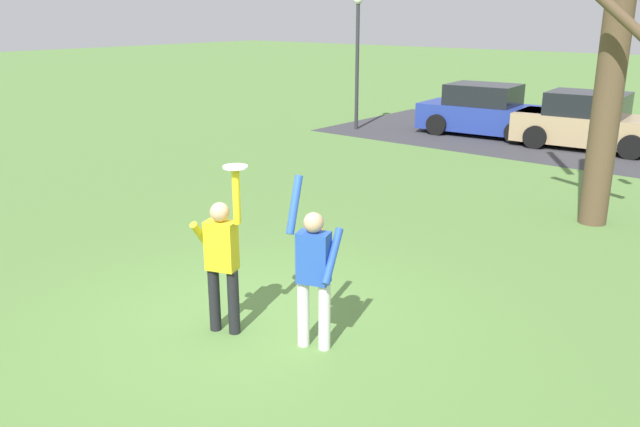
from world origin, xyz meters
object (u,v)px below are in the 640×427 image
frisbee_disc (235,167)px  parked_car_blue (485,112)px  person_defender (314,269)px  lamppost_by_lot (357,50)px  parked_car_tan (589,123)px  bare_tree_tall (616,38)px  field_cone_orange (322,237)px  person_catcher (222,257)px

frisbee_disc → parked_car_blue: size_ratio=0.07×
person_defender → lamppost_by_lot: bearing=-75.3°
parked_car_tan → lamppost_by_lot: lamppost_by_lot is taller
bare_tree_tall → field_cone_orange: bearing=-127.0°
person_catcher → parked_car_tan: person_catcher is taller
frisbee_disc → parked_car_tan: size_ratio=0.07×
person_defender → lamppost_by_lot: (-8.39, 12.25, 1.60)m
frisbee_disc → parked_car_tan: (-0.48, 14.23, -1.37)m
person_catcher → field_cone_orange: (-1.00, 3.12, -0.82)m
person_defender → field_cone_orange: size_ratio=6.38×
parked_car_tan → field_cone_orange: 11.22m
person_catcher → frisbee_disc: 1.13m
lamppost_by_lot → frisbee_disc: bearing=-59.2°
person_catcher → parked_car_blue: bearing=84.1°
person_defender → bare_tree_tall: bearing=-118.1°
parked_car_blue → bare_tree_tall: size_ratio=0.63×
frisbee_disc → lamppost_by_lot: (-7.51, 12.57, 0.49)m
lamppost_by_lot → person_catcher: bearing=-60.0°
parked_car_tan → person_defender: bearing=-89.2°
parked_car_blue → person_catcher: bearing=-81.1°
parked_car_blue → person_defender: bearing=-76.6°
frisbee_disc → lamppost_by_lot: lamppost_by_lot is taller
bare_tree_tall → lamppost_by_lot: (-9.41, 5.38, -0.75)m
person_catcher → bare_tree_tall: (2.12, 7.26, 2.36)m
field_cone_orange → person_defender: bearing=-52.5°
parked_car_tan → field_cone_orange: parked_car_tan is taller
frisbee_disc → bare_tree_tall: bearing=75.2°
parked_car_blue → parked_car_tan: bearing=-6.5°
frisbee_disc → parked_car_blue: frisbee_disc is taller
parked_car_blue → bare_tree_tall: bare_tree_tall is taller
person_catcher → frisbee_disc: (0.21, 0.08, 1.11)m
bare_tree_tall → frisbee_disc: bearing=-104.8°
person_catcher → bare_tree_tall: bare_tree_tall is taller
field_cone_orange → person_catcher: bearing=-72.3°
bare_tree_tall → person_catcher: bearing=-106.2°
person_catcher → frisbee_disc: frisbee_disc is taller
bare_tree_tall → lamppost_by_lot: bearing=150.2°
person_catcher → parked_car_blue: 14.82m
person_defender → field_cone_orange: person_defender is taller
person_defender → parked_car_tan: size_ratio=0.48×
person_catcher → person_defender: size_ratio=1.02×
bare_tree_tall → field_cone_orange: (-3.11, -4.14, -3.18)m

